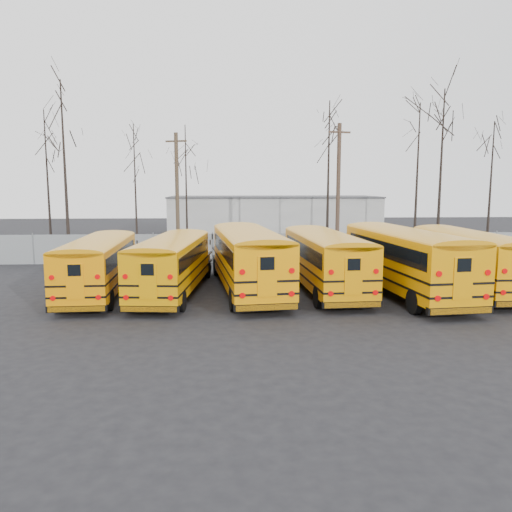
{
  "coord_description": "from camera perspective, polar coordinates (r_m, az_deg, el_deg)",
  "views": [
    {
      "loc": [
        -2.96,
        -21.98,
        5.25
      ],
      "look_at": [
        -1.48,
        3.81,
        1.6
      ],
      "focal_mm": 35.0,
      "sensor_mm": 36.0,
      "label": 1
    }
  ],
  "objects": [
    {
      "name": "ground",
      "position": [
        22.8,
        4.29,
        -5.3
      ],
      "size": [
        120.0,
        120.0,
        0.0
      ],
      "primitive_type": "plane",
      "color": "black",
      "rests_on": "ground"
    },
    {
      "name": "tree_4",
      "position": [
        40.36,
        8.26,
        8.89
      ],
      "size": [
        0.26,
        0.26,
        11.81
      ],
      "primitive_type": "cone",
      "color": "black",
      "rests_on": "ground"
    },
    {
      "name": "bus_e",
      "position": [
        25.09,
        16.54,
        0.06
      ],
      "size": [
        3.73,
        11.86,
        3.27
      ],
      "rotation": [
        0.0,
        0.0,
        0.09
      ],
      "color": "black",
      "rests_on": "ground"
    },
    {
      "name": "bus_d",
      "position": [
        25.07,
        7.81,
        0.01
      ],
      "size": [
        3.08,
        10.98,
        3.04
      ],
      "rotation": [
        0.0,
        0.0,
        0.05
      ],
      "color": "black",
      "rests_on": "ground"
    },
    {
      "name": "bus_a",
      "position": [
        25.14,
        -17.49,
        -0.53
      ],
      "size": [
        2.75,
        10.26,
        2.85
      ],
      "rotation": [
        0.0,
        0.0,
        0.04
      ],
      "color": "black",
      "rests_on": "ground"
    },
    {
      "name": "utility_pole_right",
      "position": [
        38.52,
        9.38,
        7.66
      ],
      "size": [
        1.74,
        0.5,
        9.86
      ],
      "rotation": [
        0.0,
        0.0,
        0.21
      ],
      "color": "#433126",
      "rests_on": "ground"
    },
    {
      "name": "tree_1",
      "position": [
        37.94,
        -20.99,
        9.01
      ],
      "size": [
        0.26,
        0.26,
        12.48
      ],
      "primitive_type": "cone",
      "color": "black",
      "rests_on": "ground"
    },
    {
      "name": "distant_building",
      "position": [
        54.31,
        1.98,
        4.61
      ],
      "size": [
        22.0,
        8.0,
        4.0
      ],
      "primitive_type": "cube",
      "color": "#B6B5B0",
      "rests_on": "ground"
    },
    {
      "name": "tree_2",
      "position": [
        39.48,
        -13.61,
        7.36
      ],
      "size": [
        0.26,
        0.26,
        9.87
      ],
      "primitive_type": "cone",
      "color": "black",
      "rests_on": "ground"
    },
    {
      "name": "tree_0",
      "position": [
        42.25,
        -22.7,
        7.76
      ],
      "size": [
        0.26,
        0.26,
        10.99
      ],
      "primitive_type": "cone",
      "color": "black",
      "rests_on": "ground"
    },
    {
      "name": "bus_f",
      "position": [
        27.22,
        23.18,
        0.09
      ],
      "size": [
        2.56,
        10.94,
        3.06
      ],
      "rotation": [
        0.0,
        0.0,
        0.0
      ],
      "color": "black",
      "rests_on": "ground"
    },
    {
      "name": "tree_5",
      "position": [
        39.14,
        17.91,
        8.18
      ],
      "size": [
        0.26,
        0.26,
        11.22
      ],
      "primitive_type": "cone",
      "color": "black",
      "rests_on": "ground"
    },
    {
      "name": "fence",
      "position": [
        34.38,
        1.69,
        0.94
      ],
      "size": [
        40.0,
        0.04,
        2.0
      ],
      "primitive_type": "cube",
      "color": "gray",
      "rests_on": "ground"
    },
    {
      "name": "utility_pole_left",
      "position": [
        36.81,
        -9.0,
        6.97
      ],
      "size": [
        1.55,
        0.63,
        9.0
      ],
      "rotation": [
        0.0,
        0.0,
        -0.33
      ],
      "color": "#443626",
      "rests_on": "ground"
    },
    {
      "name": "tree_6",
      "position": [
        41.28,
        20.35,
        8.92
      ],
      "size": [
        0.26,
        0.26,
        12.47
      ],
      "primitive_type": "cone",
      "color": "black",
      "rests_on": "ground"
    },
    {
      "name": "bus_c",
      "position": [
        24.55,
        -0.89,
        0.16
      ],
      "size": [
        3.83,
        11.71,
        3.22
      ],
      "rotation": [
        0.0,
        0.0,
        0.1
      ],
      "color": "black",
      "rests_on": "ground"
    },
    {
      "name": "tree_7",
      "position": [
        44.51,
        25.21,
        7.12
      ],
      "size": [
        0.26,
        0.26,
        10.25
      ],
      "primitive_type": "cone",
      "color": "black",
      "rests_on": "ground"
    },
    {
      "name": "bus_b",
      "position": [
        24.35,
        -9.54,
        -0.47
      ],
      "size": [
        3.4,
        10.51,
        2.89
      ],
      "rotation": [
        0.0,
        0.0,
        -0.1
      ],
      "color": "black",
      "rests_on": "ground"
    },
    {
      "name": "tree_3",
      "position": [
        38.21,
        -7.97,
        7.38
      ],
      "size": [
        0.26,
        0.26,
        9.73
      ],
      "primitive_type": "cone",
      "color": "black",
      "rests_on": "ground"
    }
  ]
}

